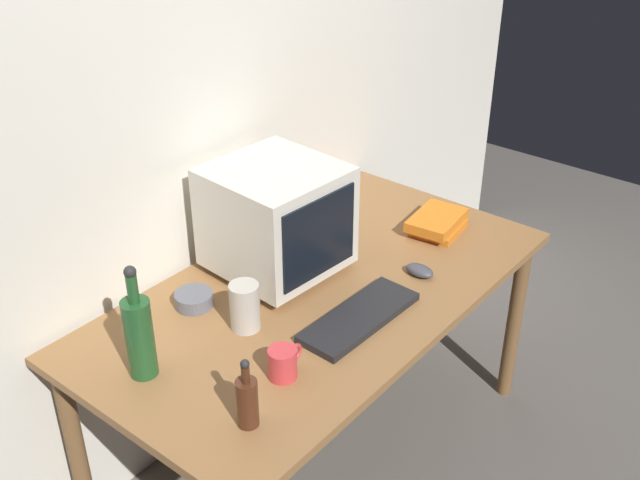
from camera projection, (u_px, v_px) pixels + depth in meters
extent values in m
plane|color=#56514C|center=(320.00, 453.00, 2.85)|extent=(6.00, 6.00, 0.00)
cube|color=silver|center=(203.00, 103.00, 2.49)|extent=(4.00, 0.08, 2.50)
cube|color=olive|center=(320.00, 292.00, 2.49)|extent=(1.60, 0.85, 0.03)
cylinder|color=brown|center=(514.00, 321.00, 2.97)|extent=(0.06, 0.06, 0.71)
cylinder|color=brown|center=(77.00, 454.00, 2.38)|extent=(0.06, 0.06, 0.71)
cylinder|color=brown|center=(361.00, 258.00, 3.37)|extent=(0.06, 0.06, 0.71)
cube|color=beige|center=(277.00, 266.00, 2.57)|extent=(0.30, 0.26, 0.03)
cube|color=beige|center=(275.00, 217.00, 2.48)|extent=(0.41, 0.41, 0.34)
cube|color=black|center=(319.00, 238.00, 2.36)|extent=(0.31, 0.03, 0.27)
cube|color=black|center=(359.00, 317.00, 2.32)|extent=(0.42, 0.16, 0.02)
ellipsoid|color=#3F3F47|center=(420.00, 271.00, 2.54)|extent=(0.06, 0.10, 0.04)
cylinder|color=#1E4C23|center=(140.00, 338.00, 2.06)|extent=(0.08, 0.08, 0.24)
cylinder|color=#1E4C23|center=(132.00, 289.00, 1.98)|extent=(0.03, 0.03, 0.08)
sphere|color=#262626|center=(130.00, 272.00, 1.95)|extent=(0.03, 0.03, 0.03)
cylinder|color=#472314|center=(247.00, 403.00, 1.92)|extent=(0.06, 0.06, 0.14)
cylinder|color=#472314|center=(245.00, 374.00, 1.87)|extent=(0.02, 0.02, 0.05)
sphere|color=#262626|center=(245.00, 364.00, 1.85)|extent=(0.02, 0.02, 0.02)
cube|color=orange|center=(438.00, 228.00, 2.80)|extent=(0.21, 0.18, 0.03)
cube|color=orange|center=(437.00, 220.00, 2.78)|extent=(0.24, 0.18, 0.04)
cylinder|color=#CC383D|center=(282.00, 363.00, 2.09)|extent=(0.08, 0.08, 0.09)
torus|color=#CC383D|center=(295.00, 353.00, 2.12)|extent=(0.06, 0.01, 0.06)
cylinder|color=#595B66|center=(194.00, 299.00, 2.39)|extent=(0.12, 0.12, 0.04)
cylinder|color=#B7B2A8|center=(245.00, 306.00, 2.26)|extent=(0.09, 0.09, 0.15)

